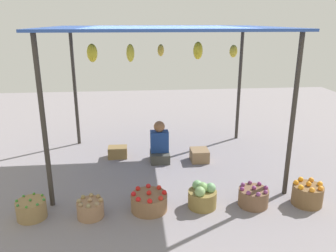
{
  "coord_description": "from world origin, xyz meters",
  "views": [
    {
      "loc": [
        -0.51,
        -5.8,
        2.58
      ],
      "look_at": [
        0.0,
        -0.64,
        0.95
      ],
      "focal_mm": 36.06,
      "sensor_mm": 36.0,
      "label": 1
    }
  ],
  "objects_px": {
    "vendor_person": "(160,146)",
    "basket_red_tomatoes": "(149,202)",
    "basket_cabbages": "(202,196)",
    "basket_green_chilies": "(31,209)",
    "wooden_crate_stacked_rear": "(199,155)",
    "wooden_crate_near_vendor": "(118,152)",
    "basket_purple_onions": "(253,197)",
    "basket_oranges": "(307,194)",
    "basket_potatoes": "(90,209)"
  },
  "relations": [
    {
      "from": "basket_oranges",
      "to": "wooden_crate_stacked_rear",
      "type": "distance_m",
      "value": 2.14
    },
    {
      "from": "basket_cabbages",
      "to": "wooden_crate_stacked_rear",
      "type": "bearing_deg",
      "value": 80.6
    },
    {
      "from": "vendor_person",
      "to": "basket_cabbages",
      "type": "bearing_deg",
      "value": -74.54
    },
    {
      "from": "basket_purple_onions",
      "to": "wooden_crate_stacked_rear",
      "type": "height_order",
      "value": "basket_purple_onions"
    },
    {
      "from": "wooden_crate_stacked_rear",
      "to": "basket_cabbages",
      "type": "bearing_deg",
      "value": -99.4
    },
    {
      "from": "basket_red_tomatoes",
      "to": "basket_cabbages",
      "type": "relative_size",
      "value": 1.26
    },
    {
      "from": "basket_potatoes",
      "to": "basket_red_tomatoes",
      "type": "relative_size",
      "value": 0.7
    },
    {
      "from": "basket_potatoes",
      "to": "basket_purple_onions",
      "type": "xyz_separation_m",
      "value": [
        2.32,
        0.07,
        0.01
      ]
    },
    {
      "from": "basket_cabbages",
      "to": "wooden_crate_stacked_rear",
      "type": "xyz_separation_m",
      "value": [
        0.27,
        1.65,
        -0.05
      ]
    },
    {
      "from": "basket_green_chilies",
      "to": "wooden_crate_near_vendor",
      "type": "distance_m",
      "value": 2.3
    },
    {
      "from": "wooden_crate_stacked_rear",
      "to": "basket_green_chilies",
      "type": "bearing_deg",
      "value": -147.22
    },
    {
      "from": "basket_cabbages",
      "to": "wooden_crate_stacked_rear",
      "type": "height_order",
      "value": "basket_cabbages"
    },
    {
      "from": "basket_cabbages",
      "to": "wooden_crate_near_vendor",
      "type": "distance_m",
      "value": 2.36
    },
    {
      "from": "basket_green_chilies",
      "to": "basket_cabbages",
      "type": "distance_m",
      "value": 2.37
    },
    {
      "from": "basket_green_chilies",
      "to": "basket_purple_onions",
      "type": "relative_size",
      "value": 0.92
    },
    {
      "from": "basket_red_tomatoes",
      "to": "basket_oranges",
      "type": "distance_m",
      "value": 2.31
    },
    {
      "from": "basket_green_chilies",
      "to": "wooden_crate_near_vendor",
      "type": "bearing_deg",
      "value": 62.04
    },
    {
      "from": "basket_green_chilies",
      "to": "wooden_crate_near_vendor",
      "type": "xyz_separation_m",
      "value": [
        1.08,
        2.03,
        -0.02
      ]
    },
    {
      "from": "basket_oranges",
      "to": "basket_cabbages",
      "type": "bearing_deg",
      "value": 177.21
    },
    {
      "from": "vendor_person",
      "to": "basket_green_chilies",
      "type": "distance_m",
      "value": 2.61
    },
    {
      "from": "basket_oranges",
      "to": "wooden_crate_stacked_rear",
      "type": "relative_size",
      "value": 1.23
    },
    {
      "from": "vendor_person",
      "to": "basket_purple_onions",
      "type": "xyz_separation_m",
      "value": [
        1.23,
        -1.78,
        -0.17
      ]
    },
    {
      "from": "basket_purple_onions",
      "to": "basket_potatoes",
      "type": "bearing_deg",
      "value": -178.17
    },
    {
      "from": "basket_purple_onions",
      "to": "wooden_crate_stacked_rear",
      "type": "xyz_separation_m",
      "value": [
        -0.47,
        1.68,
        -0.02
      ]
    },
    {
      "from": "basket_red_tomatoes",
      "to": "basket_purple_onions",
      "type": "height_order",
      "value": "basket_purple_onions"
    },
    {
      "from": "wooden_crate_stacked_rear",
      "to": "wooden_crate_near_vendor",
      "type": "bearing_deg",
      "value": 168.18
    },
    {
      "from": "basket_green_chilies",
      "to": "wooden_crate_stacked_rear",
      "type": "relative_size",
      "value": 1.12
    },
    {
      "from": "vendor_person",
      "to": "basket_red_tomatoes",
      "type": "xyz_separation_m",
      "value": [
        -0.28,
        -1.76,
        -0.17
      ]
    },
    {
      "from": "basket_potatoes",
      "to": "wooden_crate_stacked_rear",
      "type": "relative_size",
      "value": 1.03
    },
    {
      "from": "basket_cabbages",
      "to": "vendor_person",
      "type": "bearing_deg",
      "value": 105.46
    },
    {
      "from": "wooden_crate_near_vendor",
      "to": "wooden_crate_stacked_rear",
      "type": "height_order",
      "value": "wooden_crate_stacked_rear"
    },
    {
      "from": "basket_purple_onions",
      "to": "basket_oranges",
      "type": "relative_size",
      "value": 0.99
    },
    {
      "from": "vendor_person",
      "to": "basket_green_chilies",
      "type": "height_order",
      "value": "vendor_person"
    },
    {
      "from": "wooden_crate_near_vendor",
      "to": "vendor_person",
      "type": "bearing_deg",
      "value": -15.74
    },
    {
      "from": "wooden_crate_stacked_rear",
      "to": "vendor_person",
      "type": "bearing_deg",
      "value": 172.49
    },
    {
      "from": "basket_potatoes",
      "to": "basket_purple_onions",
      "type": "relative_size",
      "value": 0.85
    },
    {
      "from": "basket_potatoes",
      "to": "vendor_person",
      "type": "bearing_deg",
      "value": 59.58
    },
    {
      "from": "basket_purple_onions",
      "to": "wooden_crate_near_vendor",
      "type": "relative_size",
      "value": 1.18
    },
    {
      "from": "basket_oranges",
      "to": "basket_green_chilies",
      "type": "bearing_deg",
      "value": 179.63
    },
    {
      "from": "basket_green_chilies",
      "to": "basket_cabbages",
      "type": "relative_size",
      "value": 0.97
    },
    {
      "from": "basket_oranges",
      "to": "wooden_crate_near_vendor",
      "type": "distance_m",
      "value": 3.5
    },
    {
      "from": "basket_green_chilies",
      "to": "basket_oranges",
      "type": "xyz_separation_m",
      "value": [
        3.91,
        -0.03,
        0.03
      ]
    },
    {
      "from": "basket_potatoes",
      "to": "wooden_crate_near_vendor",
      "type": "distance_m",
      "value": 2.1
    },
    {
      "from": "basket_oranges",
      "to": "wooden_crate_stacked_rear",
      "type": "xyz_separation_m",
      "value": [
        -1.27,
        1.73,
        -0.04
      ]
    },
    {
      "from": "vendor_person",
      "to": "basket_green_chilies",
      "type": "bearing_deg",
      "value": -136.3
    },
    {
      "from": "wooden_crate_near_vendor",
      "to": "wooden_crate_stacked_rear",
      "type": "distance_m",
      "value": 1.6
    },
    {
      "from": "vendor_person",
      "to": "basket_cabbages",
      "type": "height_order",
      "value": "vendor_person"
    },
    {
      "from": "basket_green_chilies",
      "to": "basket_red_tomatoes",
      "type": "xyz_separation_m",
      "value": [
        1.6,
        0.04,
        -0.0
      ]
    },
    {
      "from": "basket_red_tomatoes",
      "to": "wooden_crate_stacked_rear",
      "type": "relative_size",
      "value": 1.46
    },
    {
      "from": "vendor_person",
      "to": "basket_purple_onions",
      "type": "distance_m",
      "value": 2.17
    }
  ]
}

